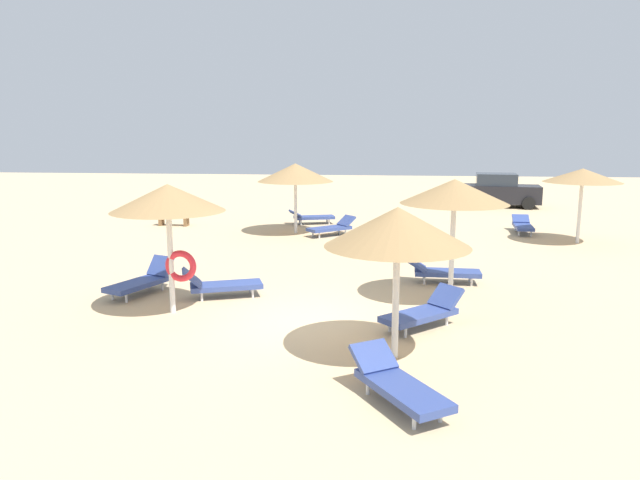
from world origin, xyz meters
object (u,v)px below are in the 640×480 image
Objects in this scene: lounger_2 at (221,284)px; lounger_7 at (142,281)px; parasol_3 at (454,192)px; parasol_4 at (583,176)px; parasol_2 at (168,200)px; lounger_0 at (424,312)px; lounger_1 at (311,217)px; parasol_0 at (398,227)px; parasol_1 at (295,173)px; parked_car at (499,191)px; lounger_6 at (332,227)px; lounger_3 at (442,271)px; lounger_4 at (523,225)px; lounger_5 at (397,384)px; bench_0 at (174,217)px.

lounger_2 is 1.02× the size of lounger_7.
parasol_3 is 9.44m from parasol_4.
parasol_2 reaches higher than lounger_0.
lounger_0 is 13.58m from lounger_1.
parasol_1 reaches higher than parasol_0.
parasol_1 is 1.60× the size of lounger_0.
lounger_7 is (-7.45, -0.08, -2.26)m from parasol_3.
parked_car reaches higher than lounger_7.
lounger_2 is at bearing -93.38° from parasol_1.
lounger_3 is at bearing -62.89° from lounger_6.
lounger_4 is at bearing 126.80° from parasol_4.
lounger_2 is at bearing -3.53° from lounger_7.
lounger_4 is at bearing -94.11° from parked_car.
lounger_0 is (5.43, -0.42, -2.19)m from parasol_2.
lounger_7 is at bearing -148.27° from parasol_4.
lounger_3 is (-0.02, 1.72, -2.27)m from parasol_3.
lounger_7 is at bearing 176.47° from lounger_2.
parasol_4 is at bearing -5.56° from parasol_1.
parasol_3 is at bearing -60.81° from parasol_1.
parked_car is at bearing 56.37° from lounger_7.
parasol_3 is 7.79m from lounger_7.
lounger_3 is at bearing 90.72° from parasol_3.
lounger_3 is (6.16, 3.20, -2.20)m from parasol_2.
lounger_4 is 7.43m from lounger_6.
lounger_5 is (-0.00, -1.82, -2.03)m from parasol_0.
parasol_0 is 7.32m from lounger_7.
parked_car is (9.02, 6.65, 0.51)m from lounger_1.
lounger_7 is (-2.86, -11.20, 0.02)m from lounger_1.
parasol_3 is 18.40m from parked_car.
lounger_0 reaches higher than lounger_5.
parasol_1 reaches higher than lounger_6.
parasol_3 is 2.85m from lounger_3.
parasol_0 is at bearing -110.05° from lounger_0.
parasol_2 reaches higher than parasol_0.
parasol_3 reaches higher than bench_0.
parasol_0 is at bearing -105.16° from parked_car.
lounger_3 is 13.21m from bench_0.
parked_car reaches higher than lounger_6.
parasol_4 is 13.57m from lounger_2.
parasol_1 is 10.09m from parasol_3.
lounger_7 is at bearing -179.38° from parasol_3.
parasol_2 is at bearing -70.61° from bench_0.
parasol_2 is 1.46× the size of lounger_5.
parasol_1 is at bearing 83.02° from parasol_2.
parasol_2 is 2.64m from lounger_2.
lounger_5 is at bearing -81.42° from lounger_6.
lounger_1 is 5.75m from bench_0.
lounger_1 is at bearing 112.93° from lounger_6.
parasol_1 is 1.10× the size of parasol_4.
parasol_1 is 5.84m from bench_0.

